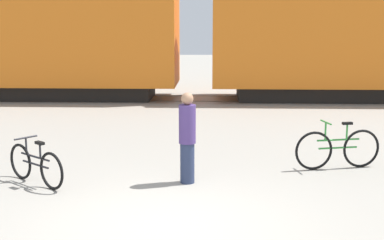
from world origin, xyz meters
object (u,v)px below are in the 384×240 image
Objects in this scene: bicycle_black at (35,165)px; person_in_purple at (187,137)px; freight_train at (195,22)px; bicycle_green at (338,149)px.

bicycle_black is 0.80× the size of person_in_purple.
freight_train is 10.94m from person_in_purple.
bicycle_green reaches higher than bicycle_black.
bicycle_black is (-5.62, -1.25, -0.05)m from bicycle_green.
freight_train is 14.59× the size of bicycle_green.
freight_train is at bearing 107.98° from bicycle_green.
freight_train is at bearing 105.69° from person_in_purple.
freight_train is at bearing 77.26° from bicycle_black.
freight_train reaches higher than person_in_purple.
bicycle_black is at bearing -102.74° from freight_train.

